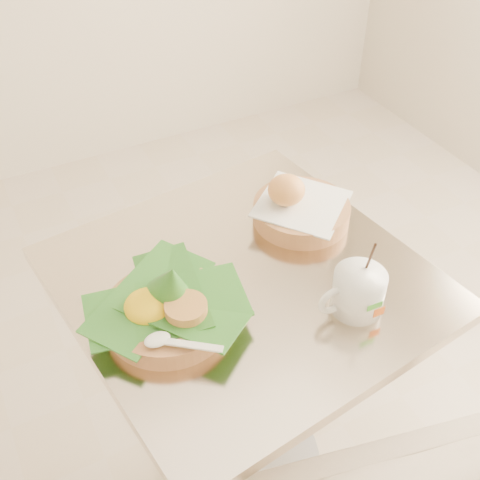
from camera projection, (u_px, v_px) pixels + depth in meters
name	position (u px, v px, depth m)	size (l,w,h in m)	color
cafe_table	(244.00, 345.00, 1.39)	(0.79, 0.79, 0.75)	gray
rice_basket	(167.00, 306.00, 1.13)	(0.30, 0.30, 0.15)	#BA7E4F
bread_basket	(299.00, 208.00, 1.37)	(0.26, 0.26, 0.12)	#BA7E4F
coffee_mug	(357.00, 291.00, 1.15)	(0.14, 0.10, 0.18)	white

